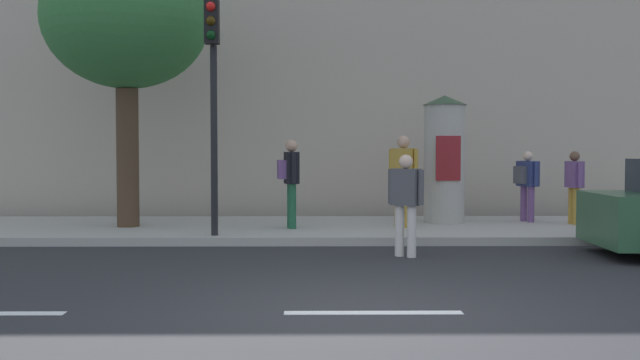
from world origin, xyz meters
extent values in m
plane|color=#2B2B2D|center=(0.00, 0.00, 0.00)|extent=(80.00, 80.00, 0.00)
cube|color=#B2ADA3|center=(0.00, 7.00, 0.07)|extent=(36.00, 4.00, 0.15)
cube|color=silver|center=(0.00, 0.00, 0.00)|extent=(1.80, 0.16, 0.01)
cube|color=#B7A893|center=(0.00, 12.00, 5.01)|extent=(36.00, 5.00, 10.02)
cylinder|color=black|center=(-2.34, 5.35, 1.81)|extent=(0.12, 0.12, 3.31)
cube|color=black|center=(-2.34, 5.17, 3.84)|extent=(0.24, 0.24, 0.75)
sphere|color=red|center=(-2.34, 5.04, 4.07)|extent=(0.16, 0.16, 0.16)
sphere|color=#3C2906|center=(-2.34, 5.04, 3.83)|extent=(0.16, 0.16, 0.16)
sphere|color=#07330F|center=(-2.34, 5.04, 3.59)|extent=(0.16, 0.16, 0.16)
cylinder|color=#B2ADA3|center=(2.10, 7.58, 1.36)|extent=(0.83, 0.83, 2.43)
cone|color=#334C33|center=(2.10, 7.58, 2.68)|extent=(0.92, 0.92, 0.20)
cube|color=maroon|center=(2.10, 7.16, 1.48)|extent=(0.50, 0.02, 0.90)
cylinder|color=#4C3826|center=(-4.23, 6.82, 1.50)|extent=(0.43, 0.43, 2.69)
ellipsoid|color=#337238|center=(-4.23, 6.82, 4.20)|extent=(3.20, 3.20, 2.72)
cylinder|color=silver|center=(0.73, 3.86, 0.40)|extent=(0.14, 0.14, 0.80)
cylinder|color=silver|center=(0.90, 3.73, 0.40)|extent=(0.14, 0.14, 0.80)
cube|color=#4C4C51|center=(0.81, 3.80, 1.08)|extent=(0.49, 0.45, 0.56)
cylinder|color=#4C4C51|center=(0.60, 3.95, 1.08)|extent=(0.09, 0.09, 0.54)
cylinder|color=#4C4C51|center=(1.02, 3.64, 1.08)|extent=(0.09, 0.09, 0.54)
sphere|color=beige|center=(0.81, 3.80, 1.47)|extent=(0.22, 0.22, 0.22)
cylinder|color=#724C84|center=(3.83, 7.83, 0.52)|extent=(0.14, 0.14, 0.74)
cylinder|color=#724C84|center=(3.92, 7.60, 0.52)|extent=(0.14, 0.14, 0.74)
cube|color=navy|center=(3.88, 7.71, 1.16)|extent=(0.39, 0.54, 0.53)
cylinder|color=navy|center=(3.78, 7.99, 1.16)|extent=(0.09, 0.09, 0.50)
cylinder|color=navy|center=(3.97, 7.44, 1.16)|extent=(0.09, 0.09, 0.50)
sphere|color=beige|center=(3.88, 7.71, 1.52)|extent=(0.20, 0.20, 0.20)
cube|color=#4C4C51|center=(3.71, 7.65, 1.13)|extent=(0.24, 0.32, 0.36)
cylinder|color=#B78C33|center=(1.04, 6.67, 0.60)|extent=(0.14, 0.14, 0.90)
cylinder|color=#B78C33|center=(1.23, 6.56, 0.60)|extent=(0.14, 0.14, 0.90)
cube|color=#B78C33|center=(1.13, 6.62, 1.36)|extent=(0.50, 0.44, 0.64)
cylinder|color=#B78C33|center=(0.91, 6.76, 1.36)|extent=(0.09, 0.09, 0.60)
cylinder|color=#B78C33|center=(1.36, 6.47, 1.36)|extent=(0.09, 0.09, 0.60)
sphere|color=tan|center=(1.13, 6.62, 1.80)|extent=(0.24, 0.24, 0.24)
cylinder|color=#1E5938|center=(-1.04, 6.58, 0.58)|extent=(0.14, 0.14, 0.86)
cylinder|color=#1E5938|center=(-1.00, 6.39, 0.58)|extent=(0.14, 0.14, 0.86)
cube|color=black|center=(-1.02, 6.48, 1.31)|extent=(0.31, 0.42, 0.61)
cylinder|color=black|center=(-1.07, 6.71, 1.31)|extent=(0.09, 0.09, 0.58)
cylinder|color=black|center=(-0.97, 6.25, 1.31)|extent=(0.09, 0.09, 0.58)
sphere|color=tan|center=(-1.02, 6.48, 1.73)|extent=(0.23, 0.23, 0.23)
cube|color=#724C84|center=(-1.20, 6.44, 1.28)|extent=(0.21, 0.31, 0.36)
cylinder|color=#B78C33|center=(4.64, 7.26, 0.52)|extent=(0.14, 0.14, 0.75)
cylinder|color=#B78C33|center=(4.66, 7.06, 0.52)|extent=(0.14, 0.14, 0.75)
cube|color=#724C84|center=(4.65, 7.16, 1.16)|extent=(0.28, 0.42, 0.53)
cylinder|color=#724C84|center=(4.63, 7.40, 1.16)|extent=(0.09, 0.09, 0.50)
cylinder|color=#724C84|center=(4.68, 6.92, 1.16)|extent=(0.09, 0.09, 0.50)
sphere|color=brown|center=(4.65, 7.16, 1.52)|extent=(0.20, 0.20, 0.20)
cylinder|color=black|center=(4.45, 4.62, 0.32)|extent=(0.65, 0.24, 0.64)
camera|label=1|loc=(-0.60, -7.09, 1.63)|focal=39.92mm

